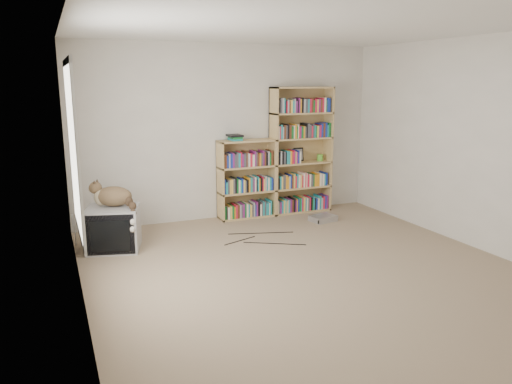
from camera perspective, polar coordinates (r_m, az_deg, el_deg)
name	(u,v)px	position (r m, az deg, el deg)	size (l,w,h in m)	color
floor	(311,273)	(5.34, 6.29, -9.23)	(4.50, 5.00, 0.01)	#9C8669
wall_back	(229,133)	(7.28, -3.09, 6.80)	(4.50, 0.02, 2.50)	beige
wall_left	(75,171)	(4.39, -19.98, 2.29)	(0.02, 5.00, 2.50)	beige
wall_right	(483,145)	(6.42, 24.50, 4.93)	(0.02, 5.00, 2.50)	beige
ceiling	(317,24)	(4.99, 7.01, 18.50)	(4.50, 5.00, 0.02)	white
window	(74,150)	(4.56, -20.11, 4.56)	(0.02, 1.22, 1.52)	white
crt_tv	(114,228)	(6.21, -15.96, -4.03)	(0.71, 0.67, 0.52)	#A5A5A8
cat	(116,200)	(6.13, -15.68, -0.84)	(0.58, 0.66, 0.52)	#362516
bookcase_tall	(300,154)	(7.64, 5.10, 4.38)	(0.95, 0.30, 1.90)	#A58052
bookcase_short	(246,182)	(7.33, -1.14, 1.13)	(0.84, 0.30, 1.15)	#A58052
book_stack	(235,137)	(7.17, -2.45, 6.24)	(0.20, 0.25, 0.08)	red
green_mug	(320,157)	(7.79, 7.28, 3.94)	(0.09, 0.09, 0.10)	#61BA35
framed_print	(298,154)	(7.71, 4.88, 4.31)	(0.15, 0.01, 0.21)	black
dvd_player	(323,218)	(7.28, 7.67, -3.00)	(0.36, 0.25, 0.08)	#AFAFB4
wall_outlet	(73,220)	(6.49, -20.22, -3.02)	(0.01, 0.08, 0.13)	silver
floor_cables	(235,242)	(6.29, -2.45, -5.73)	(1.20, 0.70, 0.01)	black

